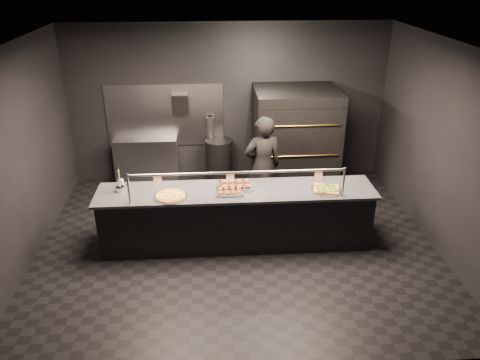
# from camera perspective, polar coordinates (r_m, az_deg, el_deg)

# --- Properties ---
(room) EXTENTS (6.04, 6.00, 3.00)m
(room) POSITION_cam_1_polar(r_m,az_deg,el_deg) (6.67, -0.70, 3.37)
(room) COLOR black
(room) RESTS_ON ground
(service_counter) EXTENTS (4.10, 0.78, 1.37)m
(service_counter) POSITION_cam_1_polar(r_m,az_deg,el_deg) (7.08, -0.44, -4.53)
(service_counter) COLOR black
(service_counter) RESTS_ON ground
(pizza_oven) EXTENTS (1.50, 1.23, 1.91)m
(pizza_oven) POSITION_cam_1_polar(r_m,az_deg,el_deg) (8.72, 6.69, 4.89)
(pizza_oven) COLOR black
(pizza_oven) RESTS_ON ground
(prep_shelf) EXTENTS (1.20, 0.35, 0.90)m
(prep_shelf) POSITION_cam_1_polar(r_m,az_deg,el_deg) (9.25, -11.30, 2.32)
(prep_shelf) COLOR #99999E
(prep_shelf) RESTS_ON ground
(towel_dispenser) EXTENTS (0.30, 0.20, 0.35)m
(towel_dispenser) POSITION_cam_1_polar(r_m,az_deg,el_deg) (8.88, -7.32, 9.19)
(towel_dispenser) COLOR black
(towel_dispenser) RESTS_ON room
(fire_extinguisher) EXTENTS (0.14, 0.14, 0.51)m
(fire_extinguisher) POSITION_cam_1_polar(r_m,az_deg,el_deg) (9.02, -3.64, 6.34)
(fire_extinguisher) COLOR #B2B2B7
(fire_extinguisher) RESTS_ON room
(beer_tap) EXTENTS (0.13, 0.18, 0.48)m
(beer_tap) POSITION_cam_1_polar(r_m,az_deg,el_deg) (6.99, -14.51, -0.33)
(beer_tap) COLOR silver
(beer_tap) RESTS_ON service_counter
(round_pizza) EXTENTS (0.49, 0.49, 0.03)m
(round_pizza) POSITION_cam_1_polar(r_m,az_deg,el_deg) (6.74, -8.46, -1.93)
(round_pizza) COLOR silver
(round_pizza) RESTS_ON service_counter
(slider_tray_a) EXTENTS (0.42, 0.32, 0.06)m
(slider_tray_a) POSITION_cam_1_polar(r_m,az_deg,el_deg) (6.78, -1.25, -1.40)
(slider_tray_a) COLOR silver
(slider_tray_a) RESTS_ON service_counter
(slider_tray_b) EXTENTS (0.57, 0.46, 0.08)m
(slider_tray_b) POSITION_cam_1_polar(r_m,az_deg,el_deg) (6.95, -0.51, -0.59)
(slider_tray_b) COLOR silver
(slider_tray_b) RESTS_ON service_counter
(square_pizza) EXTENTS (0.46, 0.46, 0.05)m
(square_pizza) POSITION_cam_1_polar(r_m,az_deg,el_deg) (6.96, 10.47, -1.13)
(square_pizza) COLOR silver
(square_pizza) RESTS_ON service_counter
(condiment_jar) EXTENTS (0.15, 0.06, 0.10)m
(condiment_jar) POSITION_cam_1_polar(r_m,az_deg,el_deg) (7.20, -13.98, -0.31)
(condiment_jar) COLOR silver
(condiment_jar) RESTS_ON service_counter
(tent_cards) EXTENTS (2.57, 0.04, 0.15)m
(tent_cards) POSITION_cam_1_polar(r_m,az_deg,el_deg) (7.09, -0.48, 0.32)
(tent_cards) COLOR white
(tent_cards) RESTS_ON service_counter
(trash_bin) EXTENTS (0.53, 0.53, 0.88)m
(trash_bin) POSITION_cam_1_polar(r_m,az_deg,el_deg) (9.08, -2.57, 2.29)
(trash_bin) COLOR black
(trash_bin) RESTS_ON ground
(worker) EXTENTS (0.70, 0.52, 1.73)m
(worker) POSITION_cam_1_polar(r_m,az_deg,el_deg) (7.80, 2.77, 1.68)
(worker) COLOR black
(worker) RESTS_ON ground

